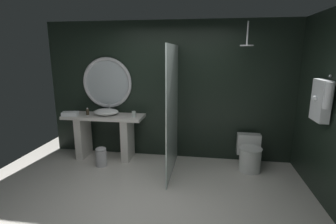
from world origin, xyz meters
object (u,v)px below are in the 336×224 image
Objects in this scene: vessel_sink at (106,112)px; folded_hand_towel at (70,114)px; tumbler_cup at (134,114)px; round_wall_mirror at (107,83)px; rain_shower_head at (247,43)px; toilet at (249,154)px; soap_dispenser at (88,112)px; waste_bin at (101,157)px; hanging_bathrobe at (321,99)px.

vessel_sink reaches higher than folded_hand_towel.
tumbler_cup is 0.11× the size of round_wall_mirror.
rain_shower_head is 0.65× the size of toilet.
rain_shower_head is (2.85, -0.13, 1.25)m from soap_dispenser.
toilet is at bearing 1.28° from folded_hand_towel.
soap_dispenser is 0.32m from folded_hand_towel.
rain_shower_head is (2.49, -0.17, 1.25)m from vessel_sink.
waste_bin is at bearing -83.50° from round_wall_mirror.
hanging_bathrobe is at bearing -9.97° from folded_hand_towel.
folded_hand_towel is at bearing -178.72° from toilet.
soap_dispenser is at bearing 178.17° from tumbler_cup.
waste_bin is (-3.36, 0.48, -1.24)m from hanging_bathrobe.
vessel_sink is 3.54m from hanging_bathrobe.
hanging_bathrobe reaches higher than toilet.
round_wall_mirror is at bearing 33.92° from folded_hand_towel.
rain_shower_head reaches higher than folded_hand_towel.
round_wall_mirror is 3.50× the size of folded_hand_towel.
toilet is at bearing 6.56° from waste_bin.
soap_dispenser is at bearing 178.73° from toilet.
hanging_bathrobe is at bearing -12.78° from soap_dispenser.
vessel_sink is 4.39× the size of tumbler_cup.
round_wall_mirror reaches higher than vessel_sink.
hanging_bathrobe reaches higher than soap_dispenser.
waste_bin is at bearing -147.46° from tumbler_cup.
waste_bin is 1.26× the size of folded_hand_towel.
folded_hand_towel is at bearing -153.53° from soap_dispenser.
hanging_bathrobe is 1.75× the size of waste_bin.
tumbler_cup is at bearing -1.83° from soap_dispenser.
toilet is 2.07× the size of folded_hand_towel.
hanging_bathrobe is 2.20× the size of folded_hand_towel.
waste_bin is (0.39, -0.37, -0.74)m from soap_dispenser.
round_wall_mirror is 2.97m from toilet.
round_wall_mirror is 1.42m from waste_bin.
rain_shower_head is at bearing -3.87° from vessel_sink.
soap_dispenser is 3.11m from rain_shower_head.
rain_shower_head is (2.53, -0.39, 0.72)m from round_wall_mirror.
toilet is at bearing 18.16° from rain_shower_head.
tumbler_cup is 0.29× the size of rain_shower_head.
folded_hand_towel is (-0.60, -0.40, -0.55)m from round_wall_mirror.
vessel_sink is at bearing 172.83° from tumbler_cup.
hanging_bathrobe is 4.13m from folded_hand_towel.
round_wall_mirror is at bearing 100.30° from vessel_sink.
hanging_bathrobe is at bearing -47.36° from toilet.
vessel_sink is 1.70× the size of folded_hand_towel.
round_wall_mirror is (0.32, 0.26, 0.53)m from soap_dispenser.
hanging_bathrobe is (0.90, -0.72, -0.74)m from rain_shower_head.
tumbler_cup is 0.93m from soap_dispenser.
vessel_sink is at bearing 6.64° from soap_dispenser.
tumbler_cup is at bearing -7.17° from vessel_sink.
tumbler_cup is at bearing 5.28° from folded_hand_towel.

